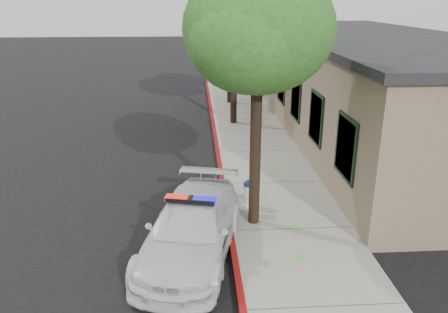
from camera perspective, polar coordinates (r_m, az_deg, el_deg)
ground at (r=11.36m, az=0.53°, el=-10.18°), size 120.00×120.00×0.00m
sidewalk at (r=14.17m, az=6.10°, el=-3.57°), size 3.20×60.00×0.15m
red_curb at (r=14.00m, az=-0.14°, el=-3.74°), size 0.14×60.00×0.16m
clapboard_building at (r=20.53m, az=17.77°, el=8.95°), size 7.30×20.89×4.24m
police_car at (r=10.34m, az=-4.19°, el=-9.18°), size 2.85×4.91×1.46m
fire_hydrant at (r=12.36m, az=3.16°, el=-4.73°), size 0.45×0.40×0.79m
street_tree_near at (r=10.39m, az=4.50°, el=15.20°), size 3.44×3.62×6.30m
street_tree_mid at (r=20.05m, az=1.40°, el=18.61°), size 3.87×3.54×6.76m
street_tree_far at (r=24.22m, az=0.81°, el=16.86°), size 3.25×3.00×5.68m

